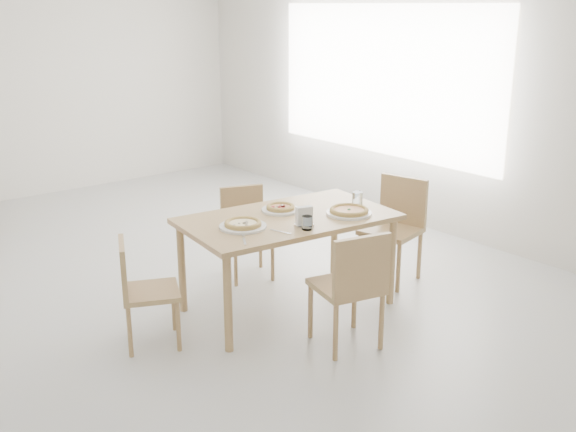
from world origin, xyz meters
TOP-DOWN VIEW (x-y plane):
  - room at (2.98, 0.30)m, footprint 7.28×7.00m
  - main_table at (0.58, -1.03)m, footprint 1.68×1.08m
  - chair_south at (0.50, -1.82)m, footprint 0.51×0.51m
  - chair_north at (0.74, -0.25)m, footprint 0.49×0.49m
  - chair_west at (-0.60, -0.86)m, footprint 0.50×0.50m
  - chair_east at (1.69, -1.14)m, footprint 0.52×0.52m
  - plate_margherita at (0.98, -1.28)m, footprint 0.35×0.35m
  - plate_mushroom at (0.16, -1.03)m, footprint 0.34×0.34m
  - plate_pepperoni at (0.63, -0.88)m, footprint 0.30×0.30m
  - pizza_margherita at (0.98, -1.28)m, footprint 0.31×0.31m
  - pizza_mushroom at (0.16, -1.03)m, footprint 0.34×0.34m
  - pizza_pepperoni at (0.63, -0.88)m, footprint 0.29×0.29m
  - tumbler_a at (1.20, -1.15)m, footprint 0.08×0.08m
  - tumbler_b at (0.49, -1.36)m, footprint 0.08×0.08m
  - napkin_holder at (0.53, -1.28)m, footprint 0.14×0.10m
  - fork_a at (0.31, -1.28)m, footprint 0.07×0.18m
  - fork_b at (0.00, -1.27)m, footprint 0.11×0.18m

SIDE VIEW (x-z plane):
  - chair_west at x=-0.60m, z-range 0.06..0.83m
  - chair_north at x=0.74m, z-range 0.06..0.84m
  - chair_south at x=0.50m, z-range 0.07..0.92m
  - chair_east at x=1.69m, z-range 0.07..0.95m
  - main_table at x=0.58m, z-range 0.30..1.05m
  - fork_a at x=0.31m, z-range 0.75..0.76m
  - fork_b at x=0.00m, z-range 0.75..0.76m
  - plate_margherita at x=0.98m, z-range 0.75..0.77m
  - plate_mushroom at x=0.16m, z-range 0.75..0.77m
  - plate_pepperoni at x=0.63m, z-range 0.75..0.77m
  - pizza_margherita at x=0.98m, z-range 0.76..0.80m
  - pizza_mushroom at x=0.16m, z-range 0.76..0.80m
  - pizza_pepperoni at x=0.63m, z-range 0.77..0.80m
  - tumbler_b at x=0.49m, z-range 0.75..0.85m
  - tumbler_a at x=1.20m, z-range 0.75..0.86m
  - napkin_holder at x=0.53m, z-range 0.75..0.89m
  - room at x=2.98m, z-range -2.00..5.00m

